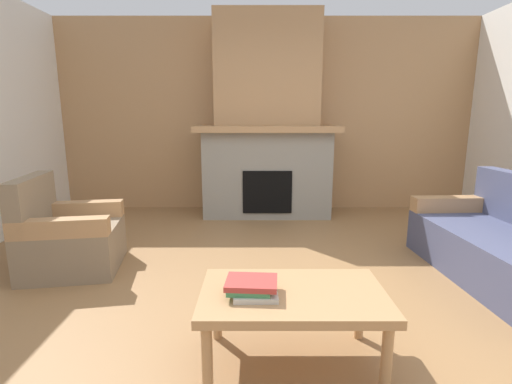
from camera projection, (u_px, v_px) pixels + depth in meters
name	position (u px, v px, depth m)	size (l,w,h in m)	color
ground	(277.00, 303.00, 2.77)	(9.00, 9.00, 0.00)	olive
wall_back_wood_panel	(268.00, 116.00, 5.44)	(6.00, 0.12, 2.70)	tan
fireplace	(268.00, 130.00, 5.11)	(1.90, 0.82, 2.70)	gray
armchair	(70.00, 237.00, 3.34)	(0.87, 0.87, 0.85)	#847056
coffee_table	(294.00, 301.00, 2.03)	(1.00, 0.60, 0.43)	tan
book_stack_near_edge	(253.00, 287.00, 1.97)	(0.28, 0.23, 0.08)	beige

